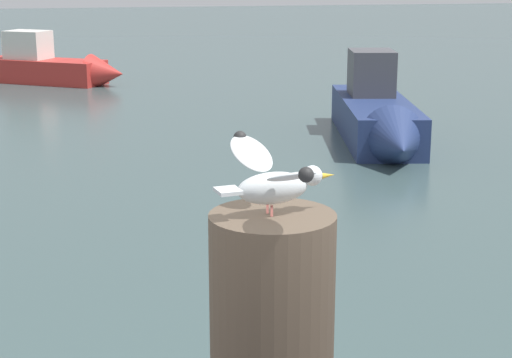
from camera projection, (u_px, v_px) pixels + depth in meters
seagull at (274, 178)px, 2.56m from camera, size 0.39×0.58×0.21m
boat_navy at (379, 118)px, 15.20m from camera, size 2.07×5.06×1.73m
boat_red at (56, 67)px, 22.77m from camera, size 4.07×3.14×1.54m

